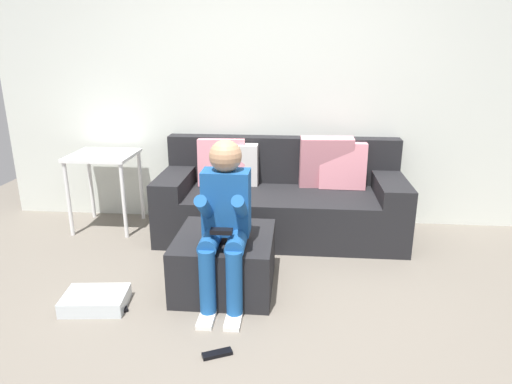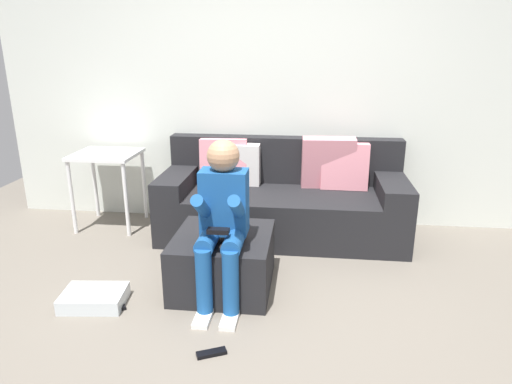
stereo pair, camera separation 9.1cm
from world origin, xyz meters
name	(u,v)px [view 1 (the left image)]	position (x,y,z in m)	size (l,w,h in m)	color
ground_plane	(243,332)	(0.00, 0.00, 0.00)	(6.73, 6.73, 0.00)	#6B6359
wall_back	(267,94)	(0.00, 1.99, 1.24)	(5.18, 0.10, 2.48)	silver
couch_sectional	(281,200)	(0.17, 1.58, 0.33)	(2.17, 0.84, 0.90)	black
ottoman	(225,261)	(-0.19, 0.54, 0.20)	(0.68, 0.70, 0.40)	black
person_seated	(225,216)	(-0.16, 0.36, 0.61)	(0.31, 0.57, 1.10)	#194C8C
storage_bin	(96,300)	(-1.02, 0.19, 0.05)	(0.41, 0.29, 0.10)	silver
side_table	(104,166)	(-1.49, 1.59, 0.60)	(0.57, 0.53, 0.72)	white
remote_near_ottoman	(217,354)	(-0.12, -0.24, 0.01)	(0.17, 0.05, 0.02)	black
remote_by_storage_bin	(115,312)	(-0.86, 0.13, 0.01)	(0.16, 0.05, 0.02)	black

